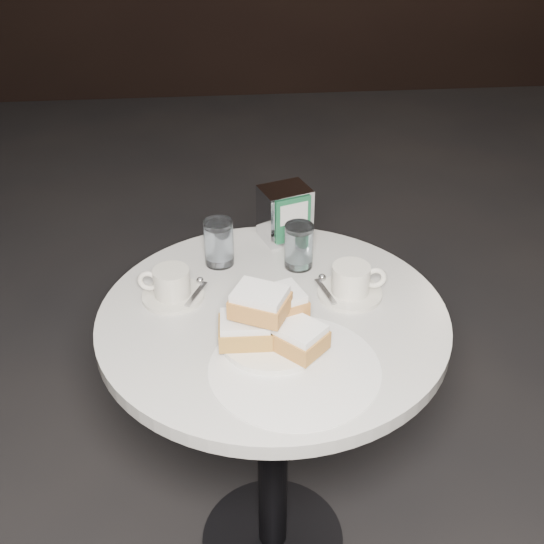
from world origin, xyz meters
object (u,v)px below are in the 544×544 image
at_px(cafe_table, 273,387).
at_px(beignet_plate, 271,324).
at_px(coffee_cup_right, 351,283).
at_px(water_glass_left, 219,243).
at_px(napkin_dispenser, 285,213).
at_px(coffee_cup_left, 172,286).
at_px(water_glass_right, 299,247).

relative_size(cafe_table, beignet_plate, 3.00).
relative_size(beignet_plate, coffee_cup_right, 1.75).
xyz_separation_m(coffee_cup_right, water_glass_left, (-0.27, 0.15, 0.02)).
distance_m(coffee_cup_right, napkin_dispenser, 0.27).
relative_size(beignet_plate, coffee_cup_left, 1.68).
xyz_separation_m(cafe_table, water_glass_right, (0.07, 0.17, 0.25)).
bearing_deg(coffee_cup_right, coffee_cup_left, 176.63).
bearing_deg(coffee_cup_right, water_glass_right, 128.21).
bearing_deg(water_glass_left, coffee_cup_right, -29.06).
bearing_deg(napkin_dispenser, water_glass_left, -166.18).
xyz_separation_m(coffee_cup_left, water_glass_right, (0.27, 0.10, 0.02)).
height_order(cafe_table, water_glass_right, water_glass_right).
relative_size(coffee_cup_left, napkin_dispenser, 1.14).
bearing_deg(coffee_cup_right, water_glass_left, 151.45).
distance_m(water_glass_left, napkin_dispenser, 0.19).
bearing_deg(water_glass_left, beignet_plate, -73.23).
height_order(coffee_cup_left, napkin_dispenser, napkin_dispenser).
distance_m(beignet_plate, water_glass_right, 0.28).
relative_size(coffee_cup_right, water_glass_right, 1.41).
distance_m(cafe_table, water_glass_right, 0.31).
bearing_deg(cafe_table, coffee_cup_left, 159.94).
height_order(water_glass_right, napkin_dispenser, napkin_dispenser).
relative_size(water_glass_left, napkin_dispenser, 0.80).
relative_size(cafe_table, coffee_cup_left, 5.02).
bearing_deg(cafe_table, beignet_plate, -97.69).
bearing_deg(coffee_cup_left, coffee_cup_right, 6.27).
height_order(coffee_cup_left, water_glass_right, water_glass_right).
xyz_separation_m(cafe_table, coffee_cup_right, (0.17, 0.05, 0.23)).
distance_m(cafe_table, water_glass_left, 0.33).
bearing_deg(coffee_cup_left, water_glass_left, 60.90).
distance_m(coffee_cup_left, coffee_cup_right, 0.37).
bearing_deg(water_glass_right, coffee_cup_left, -160.66).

